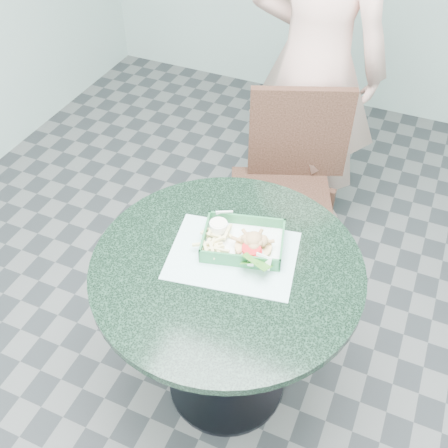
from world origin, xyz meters
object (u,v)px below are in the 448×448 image
at_px(dining_chair, 288,176).
at_px(food_basket, 243,247).
at_px(cafe_table, 227,299).
at_px(crab_sandwich, 251,248).
at_px(sauce_ramekin, 223,226).
at_px(diner_person, 320,20).

xyz_separation_m(dining_chair, food_basket, (0.06, -0.72, 0.23)).
xyz_separation_m(cafe_table, crab_sandwich, (0.06, 0.07, 0.22)).
bearing_deg(sauce_ramekin, crab_sandwich, -25.03).
distance_m(dining_chair, food_basket, 0.76).
height_order(cafe_table, crab_sandwich, crab_sandwich).
bearing_deg(crab_sandwich, food_basket, 147.72).
distance_m(food_basket, crab_sandwich, 0.06).
height_order(dining_chair, diner_person, diner_person).
distance_m(dining_chair, diner_person, 0.70).
height_order(cafe_table, food_basket, food_basket).
bearing_deg(crab_sandwich, diner_person, 96.06).
distance_m(cafe_table, dining_chair, 0.82).
bearing_deg(sauce_ramekin, diner_person, 89.25).
xyz_separation_m(food_basket, sauce_ramekin, (-0.09, 0.04, 0.03)).
relative_size(diner_person, food_basket, 8.42).
bearing_deg(cafe_table, diner_person, 92.89).
xyz_separation_m(crab_sandwich, sauce_ramekin, (-0.13, 0.06, 0.00)).
bearing_deg(food_basket, crab_sandwich, -32.28).
relative_size(dining_chair, sauce_ramekin, 14.98).
distance_m(cafe_table, food_basket, 0.21).
relative_size(crab_sandwich, sauce_ramekin, 2.00).
distance_m(crab_sandwich, sauce_ramekin, 0.14).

